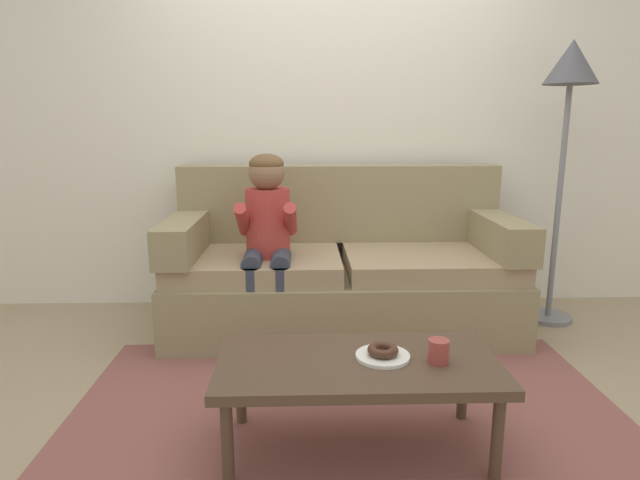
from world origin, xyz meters
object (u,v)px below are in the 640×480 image
(couch, at_px, (342,272))
(floor_lamp, at_px, (569,95))
(mug, at_px, (438,351))
(donut, at_px, (383,350))
(person_child, at_px, (267,230))
(toy_controller, at_px, (421,375))
(coffee_table, at_px, (358,370))

(couch, xyz_separation_m, floor_lamp, (1.38, 0.06, 1.09))
(mug, bearing_deg, donut, 167.20)
(person_child, bearing_deg, toy_controller, -34.82)
(coffee_table, bearing_deg, mug, -5.99)
(couch, height_order, donut, couch)
(donut, distance_m, toy_controller, 0.75)
(couch, height_order, floor_lamp, floor_lamp)
(couch, distance_m, donut, 1.34)
(coffee_table, distance_m, person_child, 1.25)
(coffee_table, bearing_deg, donut, 8.77)
(toy_controller, bearing_deg, couch, 129.39)
(couch, height_order, mug, couch)
(donut, bearing_deg, floor_lamp, 46.69)
(person_child, xyz_separation_m, mug, (0.71, -1.17, -0.24))
(coffee_table, bearing_deg, person_child, 109.99)
(person_child, bearing_deg, coffee_table, -70.01)
(couch, xyz_separation_m, toy_controller, (0.35, -0.77, -0.33))
(donut, bearing_deg, couch, 92.65)
(coffee_table, xyz_separation_m, floor_lamp, (1.41, 1.41, 1.10))
(mug, bearing_deg, couch, 100.85)
(couch, height_order, toy_controller, couch)
(person_child, xyz_separation_m, floor_lamp, (1.83, 0.27, 0.77))
(person_child, height_order, mug, person_child)
(couch, relative_size, mug, 23.34)
(mug, distance_m, floor_lamp, 2.08)
(mug, bearing_deg, person_child, 121.38)
(floor_lamp, bearing_deg, donut, -133.31)
(person_child, relative_size, floor_lamp, 0.63)
(mug, bearing_deg, toy_controller, 81.95)
(couch, bearing_deg, toy_controller, -65.45)
(floor_lamp, bearing_deg, mug, -127.65)
(donut, bearing_deg, mug, -12.80)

